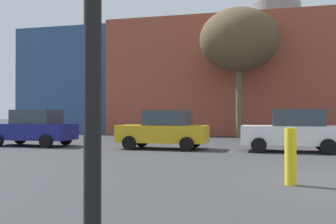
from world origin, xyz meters
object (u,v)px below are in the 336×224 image
object	(u,v)px
bare_tree_0	(239,40)
bollard_yellow_2	(291,156)
parked_car_2	(293,131)
parked_car_0	(34,128)
parked_car_1	(164,130)

from	to	relation	value
bare_tree_0	bollard_yellow_2	bearing A→B (deg)	-82.35
parked_car_2	bare_tree_0	bearing A→B (deg)	-72.86
parked_car_0	parked_car_1	world-z (taller)	parked_car_0
parked_car_0	bollard_yellow_2	size ratio (longest dim) A/B	3.28
parked_car_1	bollard_yellow_2	distance (m)	8.96
parked_car_0	bare_tree_0	world-z (taller)	bare_tree_0
bare_tree_0	parked_car_1	bearing A→B (deg)	-106.22
parked_car_0	parked_car_2	xyz separation A→B (m)	(11.64, 0.00, -0.01)
parked_car_1	parked_car_2	distance (m)	5.28
parked_car_0	bollard_yellow_2	distance (m)	13.47
parked_car_1	bare_tree_0	xyz separation A→B (m)	(2.56, 8.81, 5.37)
parked_car_0	bollard_yellow_2	world-z (taller)	parked_car_0
parked_car_2	bollard_yellow_2	xyz separation A→B (m)	(-0.52, -7.58, -0.23)
bollard_yellow_2	parked_car_2	bearing A→B (deg)	86.09
parked_car_0	bollard_yellow_2	xyz separation A→B (m)	(11.13, -7.58, -0.25)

